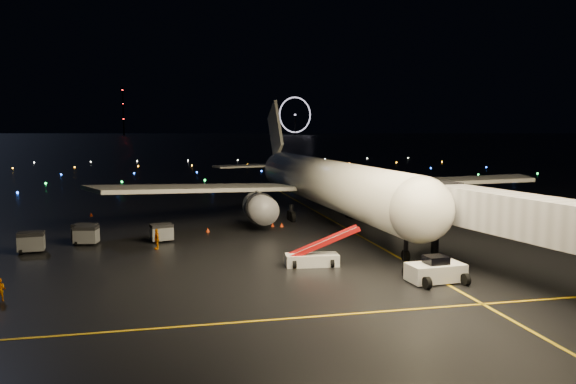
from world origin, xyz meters
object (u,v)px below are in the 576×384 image
belt_loader (312,247)px  crew_b (0,290)px  baggage_cart_0 (162,233)px  baggage_cart_1 (85,233)px  crew_c (157,239)px  pushback_tug (436,269)px  baggage_cart_2 (31,242)px  baggage_cart_3 (86,235)px  airliner (318,156)px

belt_loader → crew_b: bearing=-162.2°
crew_b → baggage_cart_0: size_ratio=0.74×
crew_b → baggage_cart_1: (2.85, 18.86, 0.13)m
crew_c → baggage_cart_0: (0.43, 3.36, -0.07)m
belt_loader → crew_b: belt_loader is taller
baggage_cart_1 → crew_b: bearing=-75.9°
pushback_tug → baggage_cart_2: pushback_tug is taller
crew_c → baggage_cart_1: size_ratio=0.90×
baggage_cart_2 → baggage_cart_3: bearing=25.3°
baggage_cart_3 → baggage_cart_1: bearing=114.2°
baggage_cart_1 → pushback_tug: bearing=-14.6°
pushback_tug → crew_c: size_ratio=2.14×
crew_b → baggage_cart_2: size_ratio=0.70×
pushback_tug → crew_b: (-30.05, 1.85, -0.20)m
pushback_tug → baggage_cart_1: (-27.21, 20.72, -0.07)m
baggage_cart_3 → crew_c: bearing=-16.4°
crew_c → baggage_cart_1: 8.48m
airliner → baggage_cart_0: bearing=-152.8°
baggage_cart_0 → baggage_cart_3: size_ratio=0.98×
pushback_tug → baggage_cart_3: size_ratio=1.93×
airliner → belt_loader: airliner is taller
pushback_tug → crew_b: size_ratio=2.64×
baggage_cart_1 → baggage_cart_3: (0.30, -1.29, -0.00)m
crew_b → baggage_cart_2: 15.07m
crew_b → baggage_cart_3: baggage_cart_3 is taller
airliner → baggage_cart_1: airliner is taller
pushback_tug → belt_loader: belt_loader is taller
pushback_tug → baggage_cart_0: bearing=131.4°
belt_loader → baggage_cart_2: bearing=162.4°
crew_b → baggage_cart_3: (3.14, 17.57, 0.13)m
belt_loader → baggage_cart_3: size_ratio=2.98×
crew_c → baggage_cart_0: bearing=157.9°
crew_c → crew_b: bearing=-49.8°
crew_b → airliner: bearing=53.9°
airliner → baggage_cart_2: bearing=-159.2°
pushback_tug → baggage_cart_2: (-31.35, 16.86, -0.03)m
baggage_cart_3 → baggage_cart_0: bearing=10.1°
baggage_cart_0 → baggage_cart_2: size_ratio=0.94×
pushback_tug → crew_c: (-20.22, 15.91, -0.02)m
airliner → baggage_cart_3: (-26.29, -10.91, -6.89)m
airliner → baggage_cart_2: size_ratio=24.71×
baggage_cart_1 → baggage_cart_3: size_ratio=1.00×
airliner → baggage_cart_2: 34.24m
airliner → crew_b: bearing=-138.8°
crew_b → crew_c: size_ratio=0.81×
pushback_tug → crew_c: bearing=137.4°
baggage_cart_0 → baggage_cart_3: 7.13m
belt_loader → airliner: bearing=79.1°
baggage_cart_3 → baggage_cart_2: bearing=-138.6°
airliner → pushback_tug: airliner is taller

